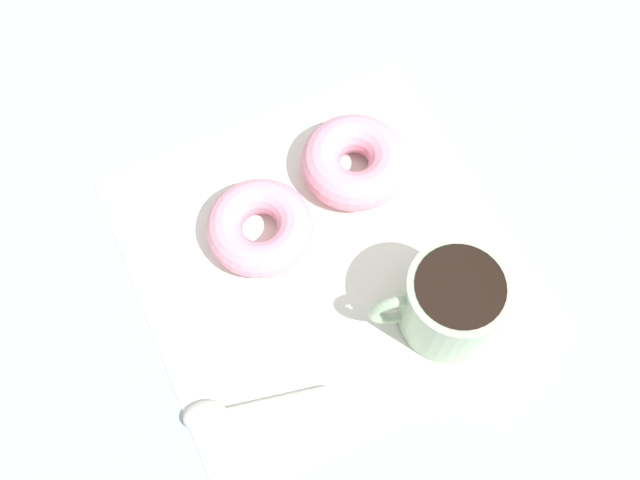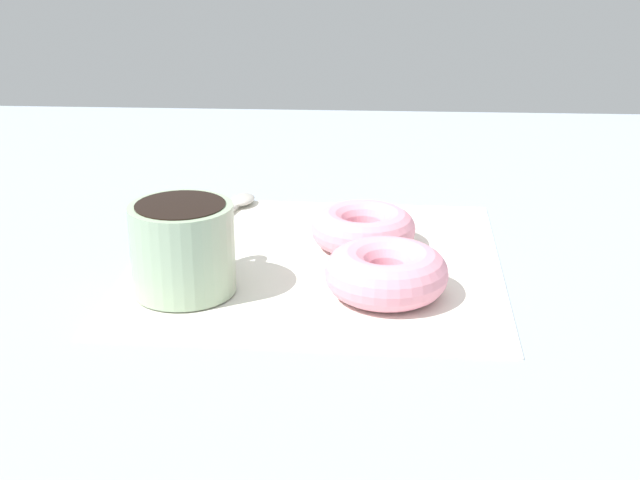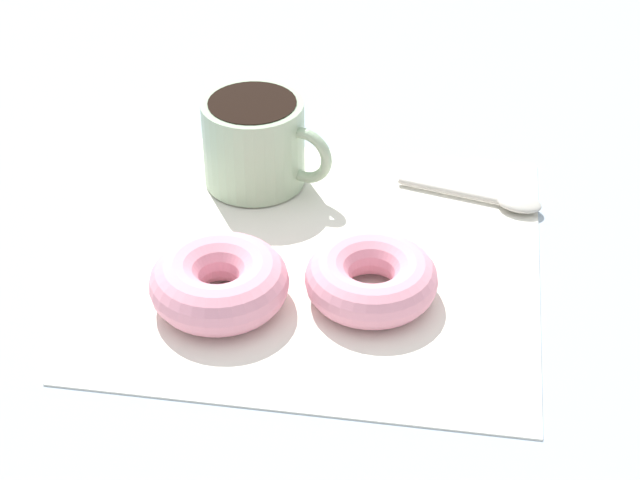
# 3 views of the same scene
# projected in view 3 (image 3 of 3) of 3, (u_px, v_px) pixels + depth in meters

# --- Properties ---
(ground_plane) EXTENTS (1.20, 1.20, 0.02)m
(ground_plane) POSITION_uv_depth(u_px,v_px,m) (323.00, 272.00, 0.82)
(ground_plane) COLOR #99A8B7
(napkin) EXTENTS (0.33, 0.33, 0.00)m
(napkin) POSITION_uv_depth(u_px,v_px,m) (320.00, 263.00, 0.81)
(napkin) COLOR white
(napkin) RESTS_ON ground_plane
(coffee_cup) EXTENTS (0.08, 0.11, 0.07)m
(coffee_cup) POSITION_uv_depth(u_px,v_px,m) (256.00, 141.00, 0.88)
(coffee_cup) COLOR #9EB793
(coffee_cup) RESTS_ON napkin
(donut_near_cup) EXTENTS (0.10, 0.10, 0.03)m
(donut_near_cup) POSITION_uv_depth(u_px,v_px,m) (371.00, 279.00, 0.76)
(donut_near_cup) COLOR pink
(donut_near_cup) RESTS_ON napkin
(donut_far) EXTENTS (0.10, 0.10, 0.04)m
(donut_far) POSITION_uv_depth(u_px,v_px,m) (219.00, 282.00, 0.76)
(donut_far) COLOR pink
(donut_far) RESTS_ON napkin
(spoon) EXTENTS (0.04, 0.12, 0.01)m
(spoon) POSITION_uv_depth(u_px,v_px,m) (501.00, 200.00, 0.87)
(spoon) COLOR #B7B2A8
(spoon) RESTS_ON napkin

